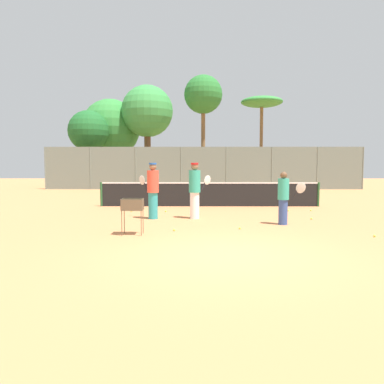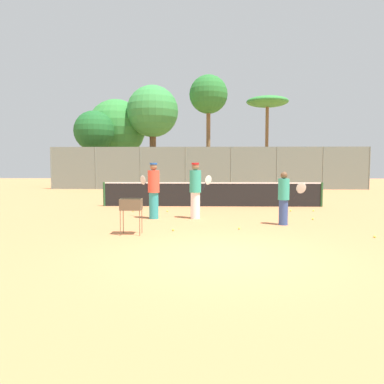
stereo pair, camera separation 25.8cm
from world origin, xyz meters
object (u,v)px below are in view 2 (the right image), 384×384
object	(u,v)px
tennis_net	(212,194)
ball_cart	(131,207)
player_white_outfit	(154,190)
player_red_cap	(284,198)
player_yellow_shirt	(195,190)

from	to	relation	value
tennis_net	ball_cart	world-z (taller)	tennis_net
player_white_outfit	ball_cart	distance (m)	2.87
player_red_cap	player_yellow_shirt	xyz separation A→B (m)	(-2.75, 1.26, 0.15)
ball_cart	player_white_outfit	bearing A→B (deg)	85.38
player_white_outfit	ball_cart	world-z (taller)	player_white_outfit
player_white_outfit	tennis_net	bearing A→B (deg)	-77.71
tennis_net	player_red_cap	xyz separation A→B (m)	(2.09, -4.94, 0.29)
player_white_outfit	player_yellow_shirt	world-z (taller)	player_yellow_shirt
player_yellow_shirt	ball_cart	xyz separation A→B (m)	(-1.66, -2.93, -0.27)
player_red_cap	player_white_outfit	bearing A→B (deg)	-167.53
tennis_net	player_red_cap	world-z (taller)	player_red_cap
player_red_cap	ball_cart	world-z (taller)	player_red_cap
player_red_cap	ball_cart	size ratio (longest dim) A/B	1.71
ball_cart	tennis_net	bearing A→B (deg)	70.60
player_white_outfit	player_yellow_shirt	distance (m)	1.44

